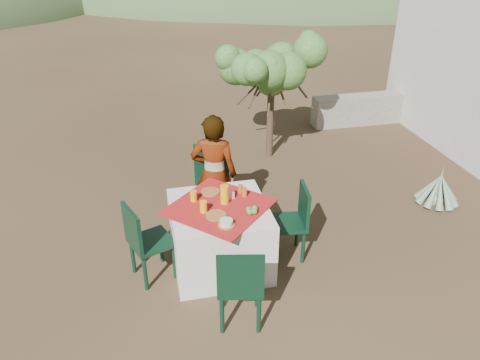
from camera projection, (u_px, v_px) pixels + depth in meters
name	position (u px, v px, depth m)	size (l,w,h in m)	color
ground	(231.00, 251.00, 5.49)	(160.00, 160.00, 0.00)	#332117
table	(220.00, 236.00, 5.10)	(1.30, 1.30, 0.76)	silver
chair_far	(212.00, 179.00, 5.93)	(0.49, 0.49, 0.97)	black
chair_near	(240.00, 284.00, 4.24)	(0.50, 0.50, 0.91)	black
chair_left	(144.00, 240.00, 4.84)	(0.54, 0.54, 0.90)	black
chair_right	(294.00, 219.00, 5.21)	(0.45, 0.45, 0.88)	black
person	(214.00, 175.00, 5.55)	(0.55, 0.36, 1.51)	#8C6651
shrub_tree	(274.00, 73.00, 7.16)	(1.47, 1.44, 1.73)	#4C3826
agave	(438.00, 190.00, 6.34)	(0.59, 0.58, 0.62)	gray
stone_wall	(378.00, 108.00, 8.96)	(2.60, 0.35, 0.55)	gray
plate_far	(210.00, 192.00, 5.17)	(0.21, 0.21, 0.01)	brown
plate_near	(216.00, 215.00, 4.75)	(0.22, 0.22, 0.01)	brown
glass_far	(194.00, 196.00, 4.99)	(0.07, 0.07, 0.12)	#F4A40F
glass_near	(204.00, 207.00, 4.79)	(0.08, 0.08, 0.12)	#F4A40F
juice_pitcher	(225.00, 194.00, 4.93)	(0.09, 0.09, 0.21)	#F4A40F
bowl_plate	(226.00, 225.00, 4.60)	(0.18, 0.18, 0.01)	brown
white_bowl	(226.00, 222.00, 4.59)	(0.13, 0.13, 0.05)	silver
jar_left	(245.00, 193.00, 5.08)	(0.05, 0.05, 0.09)	#BC6221
jar_right	(241.00, 189.00, 5.16)	(0.06, 0.06, 0.09)	#BC6221
napkin_holder	(231.00, 195.00, 5.03)	(0.07, 0.04, 0.08)	silver
fruit_cluster	(252.00, 210.00, 4.79)	(0.13, 0.12, 0.06)	#4D9335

